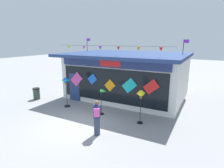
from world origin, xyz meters
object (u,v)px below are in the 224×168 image
(kite_shop_building, at_px, (128,74))
(wind_spinner_far_left, at_px, (66,84))
(wind_spinner_left, at_px, (103,97))
(wind_spinner_center_left, at_px, (141,97))
(person_near_camera, at_px, (97,117))
(trash_bin, at_px, (37,94))

(kite_shop_building, relative_size, wind_spinner_far_left, 4.36)
(wind_spinner_left, relative_size, wind_spinner_center_left, 0.86)
(wind_spinner_far_left, relative_size, wind_spinner_left, 1.26)
(wind_spinner_center_left, bearing_deg, person_near_camera, -122.19)
(kite_shop_building, bearing_deg, wind_spinner_left, -86.53)
(wind_spinner_far_left, bearing_deg, wind_spinner_center_left, -1.52)
(wind_spinner_left, height_order, trash_bin, wind_spinner_left)
(wind_spinner_far_left, xyz_separation_m, wind_spinner_left, (2.84, -0.07, -0.43))
(wind_spinner_far_left, distance_m, wind_spinner_center_left, 5.17)
(person_near_camera, bearing_deg, wind_spinner_left, -98.35)
(trash_bin, bearing_deg, wind_spinner_center_left, -2.02)
(person_near_camera, relative_size, trash_bin, 1.96)
(kite_shop_building, relative_size, trash_bin, 10.12)
(wind_spinner_left, distance_m, wind_spinner_center_left, 2.36)
(trash_bin, bearing_deg, wind_spinner_left, -2.19)
(trash_bin, bearing_deg, kite_shop_building, 35.50)
(person_near_camera, bearing_deg, kite_shop_building, -111.67)
(kite_shop_building, bearing_deg, person_near_camera, -79.10)
(wind_spinner_left, bearing_deg, wind_spinner_center_left, -1.58)
(wind_spinner_left, relative_size, trash_bin, 1.83)
(kite_shop_building, height_order, wind_spinner_left, kite_shop_building)
(kite_shop_building, relative_size, wind_spinner_left, 5.52)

